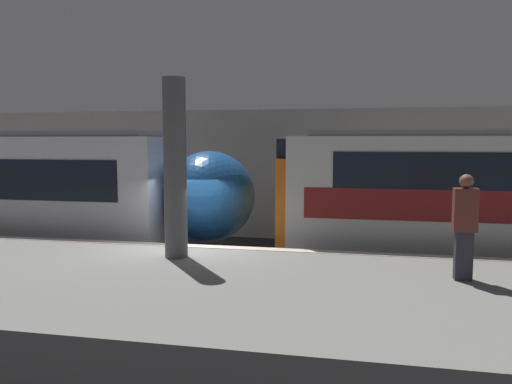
% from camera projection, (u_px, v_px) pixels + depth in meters
% --- Properties ---
extents(ground_plane, '(120.00, 120.00, 0.00)m').
position_uv_depth(ground_plane, '(188.00, 292.00, 11.40)').
color(ground_plane, black).
extents(platform, '(40.00, 5.36, 1.12)m').
position_uv_depth(platform, '(137.00, 306.00, 8.73)').
color(platform, slate).
rests_on(platform, ground).
extents(station_rear_barrier, '(50.00, 0.15, 4.54)m').
position_uv_depth(station_rear_barrier, '(250.00, 174.00, 17.72)').
color(station_rear_barrier, '#9E998E').
rests_on(station_rear_barrier, ground).
extents(support_pillar_near, '(0.46, 0.46, 3.57)m').
position_uv_depth(support_pillar_near, '(175.00, 169.00, 9.89)').
color(support_pillar_near, '#56565B').
rests_on(support_pillar_near, platform).
extents(person_waiting, '(0.38, 0.24, 1.79)m').
position_uv_depth(person_waiting, '(465.00, 224.00, 8.32)').
color(person_waiting, '#2D2D38').
rests_on(person_waiting, platform).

